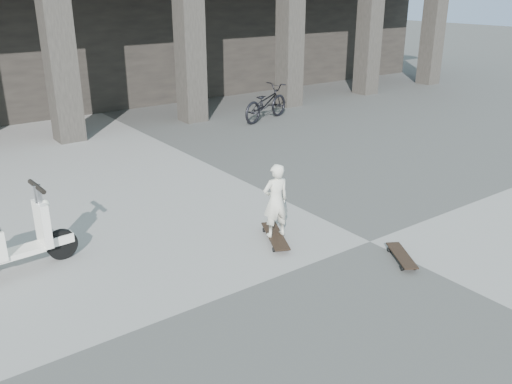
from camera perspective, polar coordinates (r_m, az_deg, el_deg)
ground at (r=8.49m, az=11.90°, el=-5.13°), size 90.00×90.00×0.00m
colonnade at (r=19.65m, az=-19.93°, el=17.94°), size 28.00×8.82×6.00m
longboard at (r=8.30m, az=2.04°, el=-4.68°), size 0.63×1.00×0.10m
skateboard_spare at (r=8.01m, az=15.08°, el=-6.52°), size 0.58×0.79×0.10m
child at (r=8.06m, az=2.10°, el=-0.90°), size 0.46×0.34×1.14m
bicycle at (r=15.75m, az=1.03°, el=9.37°), size 2.02×1.20×1.00m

